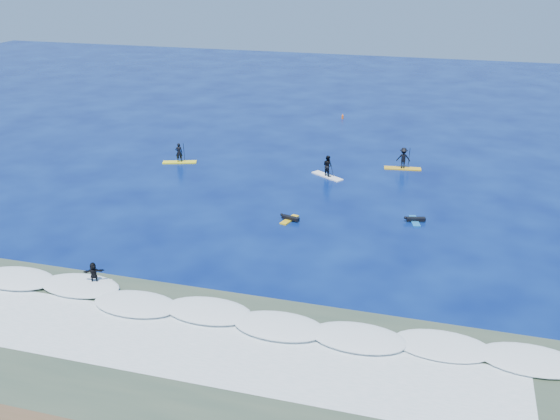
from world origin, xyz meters
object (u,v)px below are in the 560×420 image
(sup_paddler_left, at_px, (179,156))
(sup_paddler_right, at_px, (403,159))
(sup_paddler_center, at_px, (328,168))
(wave_surfer, at_px, (94,274))
(prone_paddler_far, at_px, (415,220))
(marker_buoy, at_px, (343,117))
(prone_paddler_near, at_px, (290,219))

(sup_paddler_left, xyz_separation_m, sup_paddler_right, (19.56, 3.74, 0.21))
(sup_paddler_center, relative_size, sup_paddler_right, 0.92)
(sup_paddler_left, xyz_separation_m, wave_surfer, (4.75, -22.04, 0.13))
(prone_paddler_far, relative_size, wave_surfer, 1.03)
(sup_paddler_center, bearing_deg, wave_surfer, -78.30)
(sup_paddler_left, bearing_deg, sup_paddler_right, -8.01)
(sup_paddler_left, bearing_deg, marker_buoy, 41.54)
(sup_paddler_left, xyz_separation_m, prone_paddler_near, (12.95, -9.89, -0.53))
(sup_paddler_right, distance_m, prone_paddler_far, 11.61)
(sup_paddler_center, xyz_separation_m, prone_paddler_near, (-0.67, -9.82, -0.68))
(wave_surfer, bearing_deg, sup_paddler_center, 40.49)
(sup_paddler_left, relative_size, sup_paddler_right, 0.95)
(sup_paddler_left, height_order, prone_paddler_near, sup_paddler_left)
(sup_paddler_center, distance_m, prone_paddler_near, 9.86)
(marker_buoy, bearing_deg, sup_paddler_right, -62.50)
(sup_paddler_right, height_order, prone_paddler_far, sup_paddler_right)
(wave_surfer, bearing_deg, marker_buoy, 53.67)
(sup_paddler_left, height_order, marker_buoy, sup_paddler_left)
(sup_paddler_right, bearing_deg, marker_buoy, 110.08)
(sup_paddler_center, distance_m, marker_buoy, 19.97)
(sup_paddler_right, xyz_separation_m, wave_surfer, (-14.81, -25.78, -0.09))
(sup_paddler_left, relative_size, prone_paddler_far, 1.55)
(sup_paddler_right, relative_size, prone_paddler_far, 1.64)
(prone_paddler_near, relative_size, prone_paddler_far, 0.98)
(sup_paddler_left, bearing_deg, wave_surfer, -96.67)
(marker_buoy, bearing_deg, prone_paddler_near, -86.67)
(wave_surfer, height_order, marker_buoy, wave_surfer)
(sup_paddler_center, height_order, marker_buoy, sup_paddler_center)
(sup_paddler_right, height_order, prone_paddler_near, sup_paddler_right)
(prone_paddler_far, bearing_deg, sup_paddler_left, 55.52)
(prone_paddler_near, xyz_separation_m, marker_buoy, (-1.72, 29.63, 0.12))
(sup_paddler_left, bearing_deg, prone_paddler_near, -56.18)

